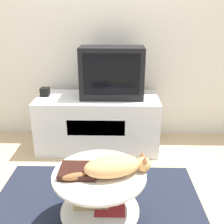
{
  "coord_description": "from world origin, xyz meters",
  "views": [
    {
      "loc": [
        0.15,
        -1.43,
        1.38
      ],
      "look_at": [
        0.11,
        0.53,
        0.63
      ],
      "focal_mm": 42.0,
      "sensor_mm": 36.0,
      "label": 1
    }
  ],
  "objects": [
    {
      "name": "tv_stand",
      "position": [
        -0.06,
        1.12,
        0.28
      ],
      "size": [
        1.24,
        0.55,
        0.56
      ],
      "color": "white",
      "rests_on": "ground_plane"
    },
    {
      "name": "ground_plane",
      "position": [
        0.0,
        0.0,
        0.0
      ],
      "size": [
        12.0,
        12.0,
        0.0
      ],
      "primitive_type": "plane",
      "color": "tan"
    },
    {
      "name": "rug",
      "position": [
        0.0,
        0.0,
        0.01
      ],
      "size": [
        1.58,
        1.35,
        0.02
      ],
      "color": "#1E2333",
      "rests_on": "ground_plane"
    },
    {
      "name": "tv",
      "position": [
        0.09,
        1.12,
        0.82
      ],
      "size": [
        0.62,
        0.3,
        0.51
      ],
      "color": "black",
      "rests_on": "tv_stand"
    },
    {
      "name": "coffee_table",
      "position": [
        0.03,
        -0.04,
        0.28
      ],
      "size": [
        0.59,
        0.59,
        0.42
      ],
      "color": "#B2B2B7",
      "rests_on": "rug"
    },
    {
      "name": "dvd_box",
      "position": [
        -0.09,
        -0.05,
        0.46
      ],
      "size": [
        0.23,
        0.18,
        0.04
      ],
      "color": "black",
      "rests_on": "coffee_table"
    },
    {
      "name": "cat",
      "position": [
        0.13,
        -0.06,
        0.5
      ],
      "size": [
        0.54,
        0.26,
        0.13
      ],
      "rotation": [
        0.0,
        0.0,
        0.27
      ],
      "color": "tan",
      "rests_on": "coffee_table"
    },
    {
      "name": "wall_back",
      "position": [
        0.0,
        1.48,
        1.3
      ],
      "size": [
        8.0,
        0.05,
        2.6
      ],
      "color": "silver",
      "rests_on": "ground_plane"
    },
    {
      "name": "speaker",
      "position": [
        -0.6,
        1.15,
        0.61
      ],
      "size": [
        0.09,
        0.09,
        0.09
      ],
      "color": "black",
      "rests_on": "tv_stand"
    }
  ]
}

